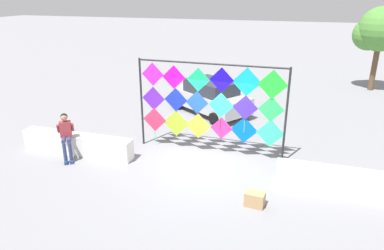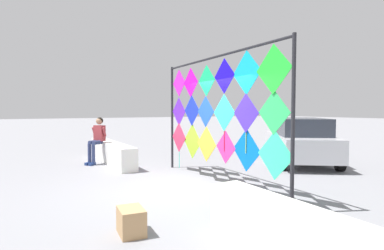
{
  "view_description": "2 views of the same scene",
  "coord_description": "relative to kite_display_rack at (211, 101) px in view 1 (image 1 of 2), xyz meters",
  "views": [
    {
      "loc": [
        2.66,
        -9.44,
        5.15
      ],
      "look_at": [
        -0.36,
        0.23,
        1.31
      ],
      "focal_mm": 33.03,
      "sensor_mm": 36.0,
      "label": 1
    },
    {
      "loc": [
        6.15,
        -2.95,
        1.8
      ],
      "look_at": [
        0.48,
        0.23,
        1.47
      ],
      "focal_mm": 29.11,
      "sensor_mm": 36.0,
      "label": 2
    }
  ],
  "objects": [
    {
      "name": "plaza_ledge_left",
      "position": [
        -4.24,
        -1.39,
        -1.49
      ],
      "size": [
        3.96,
        0.49,
        0.69
      ],
      "primitive_type": "cube",
      "color": "silver",
      "rests_on": "ground"
    },
    {
      "name": "plaza_ledge_right",
      "position": [
        4.3,
        -1.39,
        -1.49
      ],
      "size": [
        3.96,
        0.49,
        0.69
      ],
      "primitive_type": "cube",
      "color": "silver",
      "rests_on": "ground"
    },
    {
      "name": "cardboard_box_large",
      "position": [
        1.91,
        -2.73,
        -1.65
      ],
      "size": [
        0.52,
        0.39,
        0.38
      ],
      "primitive_type": "cube",
      "rotation": [
        0.0,
        0.0,
        -0.1
      ],
      "color": "tan",
      "rests_on": "ground"
    },
    {
      "name": "tree_far_right",
      "position": [
        6.34,
        10.68,
        1.35
      ],
      "size": [
        2.53,
        2.34,
        4.47
      ],
      "color": "brown",
      "rests_on": "ground"
    },
    {
      "name": "parked_car",
      "position": [
        -1.09,
        4.09,
        -1.07
      ],
      "size": [
        4.15,
        3.57,
        1.51
      ],
      "color": "#B7B7BC",
      "rests_on": "ground"
    },
    {
      "name": "kite_display_rack",
      "position": [
        0.0,
        0.0,
        0.0
      ],
      "size": [
        4.94,
        0.12,
        3.09
      ],
      "color": "#232328",
      "rests_on": "ground"
    },
    {
      "name": "ground",
      "position": [
        0.03,
        -1.18,
        -1.83
      ],
      "size": [
        120.0,
        120.0,
        0.0
      ],
      "primitive_type": "plane",
      "color": "gray"
    },
    {
      "name": "seated_vendor",
      "position": [
        -4.28,
        -1.85,
        -0.93
      ],
      "size": [
        0.68,
        0.74,
        1.54
      ],
      "color": "navy",
      "rests_on": "ground"
    }
  ]
}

